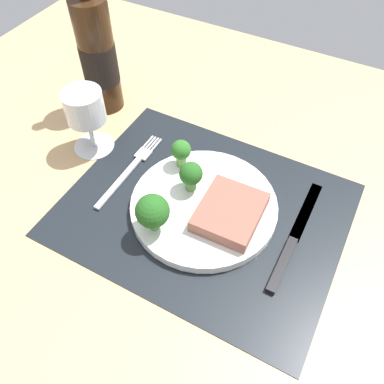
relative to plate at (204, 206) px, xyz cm
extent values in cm
cube|color=tan|center=(0.00, 0.00, -2.60)|extent=(140.00, 110.00, 3.00)
cube|color=black|center=(0.00, 0.00, -0.95)|extent=(44.80, 35.74, 0.30)
cylinder|color=white|center=(0.00, 0.00, 0.00)|extent=(23.94, 23.94, 1.60)
cube|color=#8C5647|center=(4.77, -0.52, 1.95)|extent=(9.67, 11.13, 2.30)
cylinder|color=#6B994C|center=(-7.38, 5.74, 1.85)|extent=(1.74, 1.74, 2.09)
sphere|color=#2D6B23|center=(-7.38, 5.74, 4.35)|extent=(3.43, 3.43, 3.43)
cylinder|color=#5B8942|center=(-4.49, -7.95, 1.86)|extent=(1.26, 1.26, 2.12)
sphere|color=#235B1E|center=(-4.49, -7.95, 5.13)|extent=(5.18, 5.18, 5.18)
cylinder|color=#5B8942|center=(-3.34, 1.76, 1.78)|extent=(1.83, 1.83, 1.97)
sphere|color=#235B1E|center=(-3.34, 1.76, 4.41)|extent=(3.86, 3.86, 3.86)
cube|color=silver|center=(-15.51, -2.00, -0.55)|extent=(1.00, 13.00, 0.50)
cube|color=silver|center=(-15.51, 5.80, -0.55)|extent=(2.40, 2.60, 0.40)
cube|color=silver|center=(-16.41, 8.90, -0.55)|extent=(0.30, 3.60, 0.35)
cube|color=silver|center=(-15.81, 8.90, -0.55)|extent=(0.30, 3.60, 0.35)
cube|color=silver|center=(-15.21, 8.90, -0.55)|extent=(0.30, 3.60, 0.35)
cube|color=silver|center=(-14.61, 8.90, -0.55)|extent=(0.30, 3.60, 0.35)
cube|color=black|center=(15.03, -3.90, -0.40)|extent=(1.40, 10.00, 0.80)
cube|color=silver|center=(15.03, 7.60, -0.65)|extent=(1.80, 13.00, 0.30)
cylinder|color=#331E0F|center=(-30.24, 15.01, 9.93)|extent=(6.76, 6.76, 22.06)
cylinder|color=black|center=(-30.24, 15.01, 8.83)|extent=(6.90, 6.90, 7.72)
cylinder|color=silver|center=(-25.14, 3.61, -0.90)|extent=(7.53, 7.53, 0.40)
cylinder|color=silver|center=(-25.14, 3.61, 2.40)|extent=(0.80, 0.80, 6.20)
cylinder|color=silver|center=(-25.14, 3.61, 8.32)|extent=(6.96, 6.96, 5.64)
cylinder|color=#560C19|center=(-25.14, 3.61, 6.42)|extent=(6.13, 6.13, 1.85)
camera|label=1|loc=(17.00, -35.76, 51.85)|focal=37.31mm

